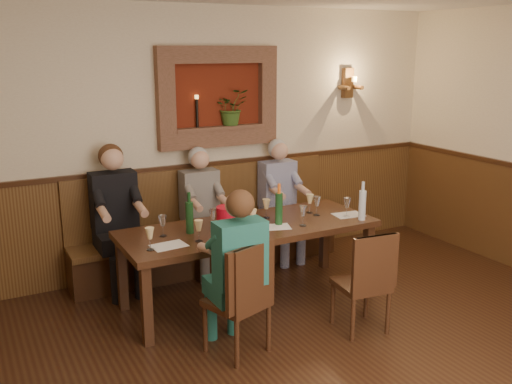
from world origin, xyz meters
TOP-DOWN VIEW (x-y plane):
  - room_shell at (0.00, 0.00)m, footprint 6.04×6.04m
  - wainscoting at (0.00, -0.00)m, footprint 6.02×6.02m
  - wall_niche at (0.24, 2.94)m, footprint 1.36×0.30m
  - wall_sconce at (1.90, 2.93)m, footprint 0.25×0.20m
  - dining_table at (0.00, 1.85)m, footprint 2.40×0.90m
  - bench at (0.00, 2.79)m, footprint 3.00×0.45m
  - chair_near_left at (-0.52, 1.03)m, footprint 0.53×0.53m
  - chair_near_right at (0.58, 0.88)m, footprint 0.44×0.44m
  - person_bench_left at (-1.02, 2.69)m, footprint 0.44×0.53m
  - person_bench_mid at (-0.11, 2.69)m, footprint 0.39×0.48m
  - person_bench_right at (0.84, 2.69)m, footprint 0.40×0.49m
  - person_chair_front at (-0.52, 1.07)m, footprint 0.39×0.47m
  - spittoon_bucket at (-0.26, 1.74)m, footprint 0.26×0.26m
  - wine_bottle_green_a at (0.26, 1.75)m, footprint 0.08×0.08m
  - wine_bottle_green_b at (-0.57, 1.90)m, footprint 0.08×0.08m
  - water_bottle at (1.05, 1.51)m, footprint 0.09×0.09m
  - tasting_sheet_a at (-0.85, 1.67)m, footprint 0.30×0.23m
  - tasting_sheet_b at (0.19, 1.70)m, footprint 0.32×0.27m
  - tasting_sheet_c at (1.03, 1.70)m, footprint 0.31×0.24m
  - tasting_sheet_d at (-0.24, 1.57)m, footprint 0.36×0.32m
  - wine_glass_0 at (-1.02, 1.64)m, footprint 0.08×0.08m
  - wine_glass_1 at (-0.81, 1.93)m, footprint 0.08×0.08m
  - wine_glass_2 at (-0.58, 1.65)m, footprint 0.08×0.08m
  - wine_glass_3 at (-0.34, 1.89)m, footprint 0.08×0.08m
  - wine_glass_4 at (-0.02, 1.74)m, footprint 0.08×0.08m
  - wine_glass_5 at (0.26, 1.98)m, footprint 0.08×0.08m
  - wine_glass_6 at (0.44, 1.61)m, footprint 0.08×0.08m
  - wine_glass_7 at (0.74, 1.95)m, footprint 0.08×0.08m
  - wine_glass_8 at (0.97, 1.65)m, footprint 0.08×0.08m
  - wine_glass_9 at (-0.22, 1.53)m, footprint 0.08×0.08m
  - wine_glass_10 at (0.75, 1.84)m, footprint 0.08×0.08m

SIDE VIEW (x-z plane):
  - chair_near_right at x=0.58m, z-range -0.19..0.71m
  - chair_near_left at x=-0.52m, z-range -0.20..0.74m
  - bench at x=0.00m, z-range -0.23..0.88m
  - person_chair_front at x=-0.52m, z-range -0.12..1.23m
  - person_bench_mid at x=-0.11m, z-range -0.12..1.24m
  - person_bench_right at x=0.84m, z-range -0.12..1.25m
  - wainscoting at x=0.00m, z-range 0.01..1.16m
  - person_bench_left at x=-1.02m, z-range -0.12..1.34m
  - dining_table at x=0.00m, z-range 0.30..1.05m
  - tasting_sheet_a at x=-0.85m, z-range 0.75..0.75m
  - tasting_sheet_b at x=0.19m, z-range 0.75..0.75m
  - tasting_sheet_c at x=1.03m, z-range 0.75..0.75m
  - tasting_sheet_d at x=-0.24m, z-range 0.75..0.75m
  - wine_glass_0 at x=-1.02m, z-range 0.75..0.94m
  - wine_glass_1 at x=-0.81m, z-range 0.75..0.94m
  - wine_glass_2 at x=-0.58m, z-range 0.75..0.94m
  - wine_glass_3 at x=-0.34m, z-range 0.75..0.94m
  - wine_glass_4 at x=-0.02m, z-range 0.75..0.94m
  - wine_glass_5 at x=0.26m, z-range 0.75..0.94m
  - wine_glass_6 at x=0.44m, z-range 0.75..0.94m
  - wine_glass_7 at x=0.74m, z-range 0.75..0.94m
  - wine_glass_8 at x=0.97m, z-range 0.75..0.94m
  - wine_glass_9 at x=-0.22m, z-range 0.75..0.94m
  - wine_glass_10 at x=0.75m, z-range 0.75..0.94m
  - spittoon_bucket at x=-0.26m, z-range 0.75..0.99m
  - water_bottle at x=1.05m, z-range 0.71..1.09m
  - wine_bottle_green_b at x=-0.57m, z-range 0.71..1.09m
  - wine_bottle_green_a at x=0.26m, z-range 0.71..1.11m
  - wall_niche at x=0.24m, z-range 1.28..2.34m
  - room_shell at x=0.00m, z-range 0.48..3.30m
  - wall_sconce at x=1.90m, z-range 1.77..2.12m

